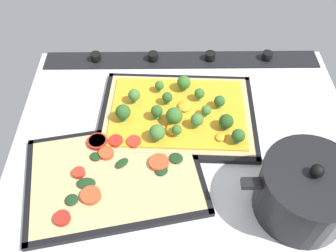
% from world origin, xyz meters
% --- Properties ---
extents(ground_plane, '(0.79, 0.65, 0.03)m').
position_xyz_m(ground_plane, '(0.00, 0.00, -0.01)').
color(ground_plane, silver).
extents(stove_control_panel, '(0.76, 0.07, 0.03)m').
position_xyz_m(stove_control_panel, '(-0.00, -0.29, 0.01)').
color(stove_control_panel, black).
rests_on(stove_control_panel, ground_plane).
extents(baking_tray_front, '(0.38, 0.29, 0.01)m').
position_xyz_m(baking_tray_front, '(0.02, -0.08, 0.00)').
color(baking_tray_front, black).
rests_on(baking_tray_front, ground_plane).
extents(broccoli_pizza, '(0.36, 0.26, 0.06)m').
position_xyz_m(broccoli_pizza, '(0.02, -0.08, 0.02)').
color(broccoli_pizza, tan).
rests_on(broccoli_pizza, baking_tray_front).
extents(baking_tray_back, '(0.40, 0.32, 0.01)m').
position_xyz_m(baking_tray_back, '(0.15, 0.09, 0.00)').
color(baking_tray_back, black).
rests_on(baking_tray_back, ground_plane).
extents(veggie_pizza_back, '(0.38, 0.29, 0.02)m').
position_xyz_m(veggie_pizza_back, '(0.15, 0.08, 0.01)').
color(veggie_pizza_back, tan).
rests_on(veggie_pizza_back, baking_tray_back).
extents(cooking_pot, '(0.25, 0.18, 0.14)m').
position_xyz_m(cooking_pot, '(-0.21, 0.16, 0.06)').
color(cooking_pot, black).
rests_on(cooking_pot, ground_plane).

